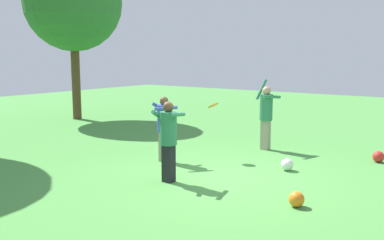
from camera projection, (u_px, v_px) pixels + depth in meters
name	position (u px, v px, depth m)	size (l,w,h in m)	color
ground_plane	(220.00, 177.00, 9.19)	(40.00, 40.00, 0.00)	#4C9342
person_thrower	(266.00, 112.00, 11.71)	(0.62, 0.61, 1.88)	gray
person_catcher	(164.00, 124.00, 10.40)	(0.71, 0.70, 1.55)	gray
person_bystander	(168.00, 135.00, 8.72)	(0.63, 0.57, 1.62)	black
frisbee	(213.00, 105.00, 10.67)	(0.30, 0.28, 0.15)	orange
ball_red	(378.00, 157.00, 10.43)	(0.27, 0.27, 0.27)	red
ball_orange	(297.00, 199.00, 7.38)	(0.27, 0.27, 0.27)	orange
ball_white	(287.00, 165.00, 9.68)	(0.27, 0.27, 0.27)	white
tree_right	(73.00, 3.00, 16.74)	(3.71, 3.71, 6.34)	brown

